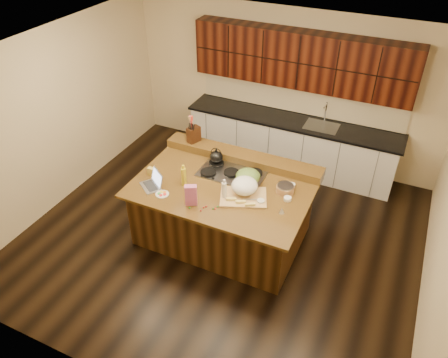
% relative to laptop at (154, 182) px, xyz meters
% --- Properties ---
extents(room, '(5.52, 5.02, 2.72)m').
position_rel_laptop_xyz_m(room, '(0.85, 0.39, 0.37)').
color(room, black).
rests_on(room, ground).
extents(island, '(2.40, 1.60, 0.92)m').
position_rel_laptop_xyz_m(island, '(0.85, 0.39, -0.51)').
color(island, black).
rests_on(island, ground).
extents(back_ledge, '(2.40, 0.30, 0.12)m').
position_rel_laptop_xyz_m(back_ledge, '(0.85, 1.09, 0.00)').
color(back_ledge, black).
rests_on(back_ledge, island).
extents(cooktop, '(0.92, 0.52, 0.05)m').
position_rel_laptop_xyz_m(cooktop, '(0.85, 0.69, -0.04)').
color(cooktop, gray).
rests_on(cooktop, island).
extents(back_counter, '(3.70, 0.66, 2.40)m').
position_rel_laptop_xyz_m(back_counter, '(1.15, 2.62, 0.01)').
color(back_counter, silver).
rests_on(back_counter, ground).
extents(kettle, '(0.23, 0.23, 0.18)m').
position_rel_laptop_xyz_m(kettle, '(0.55, 0.82, 0.08)').
color(kettle, black).
rests_on(kettle, cooktop).
extents(green_bowl, '(0.36, 0.36, 0.18)m').
position_rel_laptop_xyz_m(green_bowl, '(1.15, 0.56, 0.08)').
color(green_bowl, '#55762F').
rests_on(green_bowl, cooktop).
extents(laptop, '(0.39, 0.38, 0.22)m').
position_rel_laptop_xyz_m(laptop, '(0.00, 0.00, 0.00)').
color(laptop, '#B7B7BC').
rests_on(laptop, island).
extents(oil_bottle, '(0.09, 0.09, 0.27)m').
position_rel_laptop_xyz_m(oil_bottle, '(0.37, 0.19, 0.08)').
color(oil_bottle, gold).
rests_on(oil_bottle, island).
extents(vinegar_bottle, '(0.08, 0.08, 0.25)m').
position_rel_laptop_xyz_m(vinegar_bottle, '(0.98, 0.15, 0.07)').
color(vinegar_bottle, silver).
rests_on(vinegar_bottle, island).
extents(wooden_tray, '(0.72, 0.63, 0.24)m').
position_rel_laptop_xyz_m(wooden_tray, '(1.19, 0.33, 0.05)').
color(wooden_tray, tan).
rests_on(wooden_tray, island).
extents(ramekin_a, '(0.10, 0.10, 0.04)m').
position_rel_laptop_xyz_m(ramekin_a, '(1.45, 0.27, -0.04)').
color(ramekin_a, white).
rests_on(ramekin_a, island).
extents(ramekin_b, '(0.13, 0.13, 0.04)m').
position_rel_laptop_xyz_m(ramekin_b, '(1.75, 0.47, -0.04)').
color(ramekin_b, white).
rests_on(ramekin_b, island).
extents(ramekin_c, '(0.13, 0.13, 0.04)m').
position_rel_laptop_xyz_m(ramekin_c, '(1.70, 0.77, -0.04)').
color(ramekin_c, white).
rests_on(ramekin_c, island).
extents(strainer_bowl, '(0.25, 0.25, 0.09)m').
position_rel_laptop_xyz_m(strainer_bowl, '(1.66, 0.62, -0.01)').
color(strainer_bowl, '#996B3F').
rests_on(strainer_bowl, island).
extents(kitchen_timer, '(0.09, 0.09, 0.07)m').
position_rel_laptop_xyz_m(kitchen_timer, '(1.76, 0.20, -0.02)').
color(kitchen_timer, silver).
rests_on(kitchen_timer, island).
extents(pink_bag, '(0.17, 0.14, 0.28)m').
position_rel_laptop_xyz_m(pink_bag, '(0.65, -0.13, 0.08)').
color(pink_bag, '#B95787').
rests_on(pink_bag, island).
extents(candy_plate, '(0.23, 0.23, 0.01)m').
position_rel_laptop_xyz_m(candy_plate, '(0.21, -0.12, -0.05)').
color(candy_plate, white).
rests_on(candy_plate, island).
extents(package_box, '(0.09, 0.07, 0.12)m').
position_rel_laptop_xyz_m(package_box, '(-0.16, 0.20, 0.00)').
color(package_box, gold).
rests_on(package_box, island).
extents(utensil_crock, '(0.14, 0.14, 0.14)m').
position_rel_laptop_xyz_m(utensil_crock, '(0.01, 1.09, 0.13)').
color(utensil_crock, white).
rests_on(utensil_crock, back_ledge).
extents(knife_block, '(0.18, 0.23, 0.24)m').
position_rel_laptop_xyz_m(knife_block, '(0.04, 1.09, 0.18)').
color(knife_block, black).
rests_on(knife_block, back_ledge).
extents(gumdrop_0, '(0.02, 0.02, 0.02)m').
position_rel_laptop_xyz_m(gumdrop_0, '(0.83, -0.21, -0.05)').
color(gumdrop_0, red).
rests_on(gumdrop_0, island).
extents(gumdrop_1, '(0.02, 0.02, 0.02)m').
position_rel_laptop_xyz_m(gumdrop_1, '(0.65, -0.09, -0.05)').
color(gumdrop_1, '#198C26').
rests_on(gumdrop_1, island).
extents(gumdrop_2, '(0.02, 0.02, 0.02)m').
position_rel_laptop_xyz_m(gumdrop_2, '(0.98, -0.10, -0.05)').
color(gumdrop_2, red).
rests_on(gumdrop_2, island).
extents(gumdrop_3, '(0.02, 0.02, 0.02)m').
position_rel_laptop_xyz_m(gumdrop_3, '(0.67, -0.22, -0.05)').
color(gumdrop_3, '#198C26').
rests_on(gumdrop_3, island).
extents(gumdrop_4, '(0.02, 0.02, 0.02)m').
position_rel_laptop_xyz_m(gumdrop_4, '(0.85, -0.11, -0.05)').
color(gumdrop_4, red).
rests_on(gumdrop_4, island).
extents(gumdrop_5, '(0.02, 0.02, 0.02)m').
position_rel_laptop_xyz_m(gumdrop_5, '(0.99, -0.05, -0.05)').
color(gumdrop_5, '#198C26').
rests_on(gumdrop_5, island).
extents(gumdrop_6, '(0.02, 0.02, 0.02)m').
position_rel_laptop_xyz_m(gumdrop_6, '(0.83, -0.14, -0.05)').
color(gumdrop_6, red).
rests_on(gumdrop_6, island).
extents(gumdrop_7, '(0.02, 0.02, 0.02)m').
position_rel_laptop_xyz_m(gumdrop_7, '(0.95, -0.11, -0.05)').
color(gumdrop_7, '#198C26').
rests_on(gumdrop_7, island).
extents(gumdrop_8, '(0.02, 0.02, 0.02)m').
position_rel_laptop_xyz_m(gumdrop_8, '(0.65, -0.07, -0.05)').
color(gumdrop_8, red).
rests_on(gumdrop_8, island).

